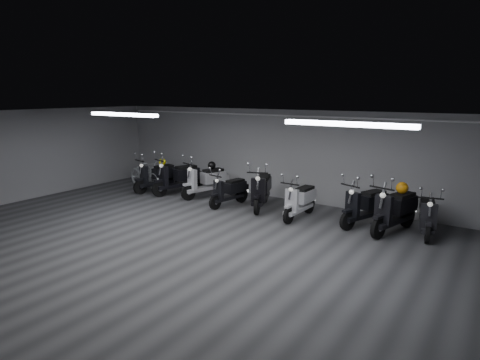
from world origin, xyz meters
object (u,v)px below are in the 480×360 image
Objects in this scene: scooter_8 at (395,203)px; helmet_1 at (162,162)px; scooter_1 at (178,172)px; scooter_2 at (205,175)px; scooter_3 at (229,186)px; helmet_2 at (212,165)px; scooter_6 at (300,195)px; scooter_0 at (156,171)px; scooter_5 at (261,184)px; bicycle at (145,171)px; scooter_9 at (428,209)px; scooter_7 at (365,199)px; helmet_0 at (402,188)px.

scooter_8 reaches higher than helmet_1.
scooter_1 reaches higher than scooter_2.
scooter_3 is 3.09m from helmet_1.
scooter_8 is 7.78× the size of helmet_2.
scooter_6 is (4.52, -0.15, -0.09)m from scooter_1.
scooter_2 is at bearing 22.34° from scooter_0.
scooter_2 is 0.96× the size of scooter_8.
scooter_5 is 7.99× the size of helmet_1.
scooter_5 is at bearing -76.09° from bicycle.
scooter_2 is 1.12× the size of scooter_9.
scooter_5 reaches higher than helmet_1.
scooter_7 is (7.01, 0.34, -0.00)m from scooter_0.
scooter_8 is (3.71, -0.02, 0.01)m from scooter_5.
scooter_6 reaches higher than scooter_9.
scooter_7 is (1.62, 0.36, 0.04)m from scooter_6.
scooter_2 is 3.52m from scooter_6.
scooter_3 is at bearing -1.26° from scooter_2.
scooter_5 is 1.04× the size of bicycle.
scooter_2 is at bearing -106.90° from helmet_2.
scooter_9 is (1.43, 0.13, -0.05)m from scooter_7.
scooter_6 is 0.87× the size of scooter_8.
scooter_2 reaches higher than helmet_0.
scooter_9 is 0.74m from helmet_0.
helmet_0 is (2.44, 0.50, 0.42)m from scooter_6.
helmet_1 is (-5.33, 0.28, 0.34)m from scooter_6.
scooter_5 is at bearing -176.24° from helmet_0.
bicycle is at bearing -159.00° from scooter_2.
helmet_0 is (7.83, 0.48, 0.37)m from scooter_0.
scooter_0 is 1.91m from scooter_2.
scooter_1 is 1.21× the size of scooter_3.
bicycle is at bearing -179.37° from scooter_6.
scooter_0 is 8.45m from scooter_9.
scooter_2 is 5.12m from scooter_7.
scooter_1 reaches higher than bicycle.
scooter_1 is at bearing -77.19° from bicycle.
scooter_2 is 5.87m from scooter_8.
helmet_1 is (-8.38, -0.22, 0.34)m from scooter_9.
scooter_3 reaches higher than helmet_2.
bicycle is at bearing -156.95° from scooter_7.
scooter_0 is 7.02m from scooter_7.
scooter_2 is 1.03× the size of scooter_7.
scooter_1 is at bearing -8.88° from helmet_1.
scooter_7 reaches higher than scooter_3.
scooter_0 is at bearing -155.80° from scooter_7.
scooter_2 is 1.85m from helmet_1.
scooter_9 is (7.57, 0.34, -0.10)m from scooter_1.
bicycle is at bearing -170.60° from helmet_2.
scooter_5 is at bearing 20.39° from scooter_1.
scooter_0 reaches higher than helmet_0.
scooter_6 is 2.38m from scooter_8.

